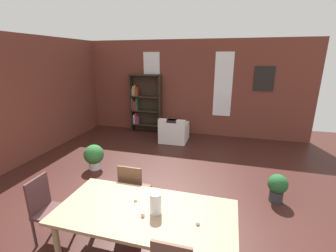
% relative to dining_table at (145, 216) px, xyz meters
% --- Properties ---
extents(ground_plane, '(11.65, 11.65, 0.00)m').
position_rel_dining_table_xyz_m(ground_plane, '(-0.53, 0.74, -0.67)').
color(ground_plane, '#3A1C17').
extents(back_wall_brick, '(7.63, 0.12, 3.01)m').
position_rel_dining_table_xyz_m(back_wall_brick, '(-0.53, 5.29, 0.83)').
color(back_wall_brick, brown).
rests_on(back_wall_brick, ground).
extents(window_pane_0, '(0.55, 0.02, 1.96)m').
position_rel_dining_table_xyz_m(window_pane_0, '(-1.70, 5.22, 0.98)').
color(window_pane_0, white).
extents(window_pane_1, '(0.55, 0.02, 1.96)m').
position_rel_dining_table_xyz_m(window_pane_1, '(0.63, 5.22, 0.98)').
color(window_pane_1, white).
extents(dining_table, '(2.12, 1.01, 0.75)m').
position_rel_dining_table_xyz_m(dining_table, '(0.00, 0.00, 0.00)').
color(dining_table, '#9D7E5F').
rests_on(dining_table, ground).
extents(vase_on_table, '(0.14, 0.14, 0.26)m').
position_rel_dining_table_xyz_m(vase_on_table, '(0.13, 0.00, 0.20)').
color(vase_on_table, silver).
rests_on(vase_on_table, dining_table).
extents(tealight_candle_0, '(0.04, 0.04, 0.04)m').
position_rel_dining_table_xyz_m(tealight_candle_0, '(0.63, -0.06, 0.09)').
color(tealight_candle_0, silver).
rests_on(tealight_candle_0, dining_table).
extents(tealight_candle_1, '(0.04, 0.04, 0.03)m').
position_rel_dining_table_xyz_m(tealight_candle_1, '(-0.19, 0.15, 0.09)').
color(tealight_candle_1, silver).
rests_on(tealight_candle_1, dining_table).
extents(tealight_candle_2, '(0.04, 0.04, 0.05)m').
position_rel_dining_table_xyz_m(tealight_candle_2, '(0.01, -0.10, 0.10)').
color(tealight_candle_2, silver).
rests_on(tealight_candle_2, dining_table).
extents(dining_chair_head_left, '(0.41, 0.41, 0.95)m').
position_rel_dining_table_xyz_m(dining_chair_head_left, '(-1.44, -0.00, -0.16)').
color(dining_chair_head_left, '#4B2E2E').
rests_on(dining_chair_head_left, ground).
extents(dining_chair_far_left, '(0.40, 0.40, 0.95)m').
position_rel_dining_table_xyz_m(dining_chair_far_left, '(-0.48, 0.73, -0.16)').
color(dining_chair_far_left, brown).
rests_on(dining_chair_far_left, ground).
extents(bookshelf_tall, '(1.06, 0.28, 1.94)m').
position_rel_dining_table_xyz_m(bookshelf_tall, '(-1.94, 5.06, 0.31)').
color(bookshelf_tall, '#2D2319').
rests_on(bookshelf_tall, ground).
extents(armchair_white, '(0.81, 0.81, 0.75)m').
position_rel_dining_table_xyz_m(armchair_white, '(-0.71, 4.33, -0.40)').
color(armchair_white, silver).
rests_on(armchair_white, ground).
extents(potted_plant_by_shelf, '(0.34, 0.34, 0.52)m').
position_rel_dining_table_xyz_m(potted_plant_by_shelf, '(1.80, 1.81, -0.38)').
color(potted_plant_by_shelf, '#333338').
rests_on(potted_plant_by_shelf, ground).
extents(potted_plant_corner, '(0.45, 0.45, 0.58)m').
position_rel_dining_table_xyz_m(potted_plant_corner, '(-2.04, 2.07, -0.35)').
color(potted_plant_corner, silver).
rests_on(potted_plant_corner, ground).
extents(framed_picture, '(0.56, 0.03, 0.72)m').
position_rel_dining_table_xyz_m(framed_picture, '(1.79, 5.21, 1.20)').
color(framed_picture, black).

